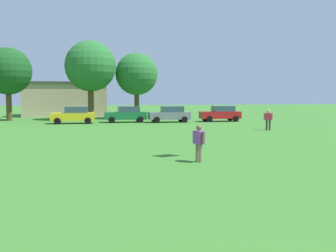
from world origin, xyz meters
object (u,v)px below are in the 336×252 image
(parked_car_red_3, at_px, (221,113))
(tree_right, at_px, (90,66))
(parked_car_green_1, at_px, (126,114))
(adult_bystander, at_px, (199,140))
(tree_left, at_px, (8,71))
(parked_car_yellow_0, at_px, (74,115))
(parked_car_gray_2, at_px, (170,114))
(bystander_near_trees, at_px, (268,118))
(tree_far_right, at_px, (137,74))

(parked_car_red_3, bearing_deg, tree_right, -22.71)
(parked_car_green_1, xyz_separation_m, parked_car_red_3, (10.22, -0.52, 0.00))
(adult_bystander, bearing_deg, tree_left, -175.88)
(parked_car_yellow_0, relative_size, parked_car_gray_2, 1.00)
(parked_car_green_1, bearing_deg, bystander_near_trees, 132.07)
(parked_car_yellow_0, height_order, parked_car_gray_2, same)
(tree_right, bearing_deg, parked_car_red_3, -22.71)
(parked_car_red_3, height_order, tree_right, tree_right)
(adult_bystander, bearing_deg, parked_car_gray_2, 151.80)
(tree_left, relative_size, tree_right, 0.89)
(tree_left, distance_m, tree_far_right, 14.46)
(parked_car_red_3, xyz_separation_m, tree_left, (-22.78, 5.57, 4.61))
(parked_car_green_1, relative_size, parked_car_gray_2, 1.00)
(tree_far_right, bearing_deg, tree_left, -175.15)
(adult_bystander, relative_size, parked_car_green_1, 0.37)
(parked_car_gray_2, bearing_deg, bystander_near_trees, 118.88)
(parked_car_gray_2, bearing_deg, adult_bystander, 81.51)
(parked_car_red_3, height_order, tree_left, tree_left)
(parked_car_yellow_0, bearing_deg, parked_car_gray_2, -179.99)
(parked_car_gray_2, bearing_deg, parked_car_red_3, -177.33)
(parked_car_green_1, xyz_separation_m, parked_car_gray_2, (4.52, -0.78, 0.00))
(parked_car_green_1, relative_size, tree_right, 0.47)
(parked_car_gray_2, height_order, tree_far_right, tree_far_right)
(parked_car_green_1, distance_m, tree_far_right, 7.93)
(parked_car_yellow_0, height_order, tree_far_right, tree_far_right)
(tree_right, height_order, tree_far_right, tree_right)
(parked_car_gray_2, xyz_separation_m, tree_right, (-8.12, 6.05, 5.30))
(parked_car_red_3, distance_m, tree_far_right, 11.68)
(tree_left, bearing_deg, parked_car_gray_2, -18.86)
(bystander_near_trees, relative_size, parked_car_red_3, 0.39)
(parked_car_red_3, xyz_separation_m, tree_right, (-13.82, 5.78, 5.30))
(tree_far_right, bearing_deg, bystander_near_trees, -64.21)
(adult_bystander, height_order, parked_car_green_1, parked_car_green_1)
(parked_car_green_1, height_order, parked_car_red_3, same)
(parked_car_red_3, height_order, tree_far_right, tree_far_right)
(tree_far_right, bearing_deg, adult_bystander, -91.80)
(tree_left, bearing_deg, tree_far_right, 4.85)
(parked_car_yellow_0, height_order, tree_left, tree_left)
(parked_car_green_1, height_order, tree_far_right, tree_far_right)
(adult_bystander, distance_m, tree_left, 33.51)
(parked_car_yellow_0, bearing_deg, parked_car_green_1, -171.59)
(parked_car_gray_2, bearing_deg, tree_right, -36.68)
(bystander_near_trees, relative_size, parked_car_gray_2, 0.39)
(parked_car_green_1, distance_m, parked_car_red_3, 10.23)
(parked_car_gray_2, relative_size, tree_right, 0.47)
(parked_car_yellow_0, relative_size, tree_far_right, 0.54)
(parked_car_gray_2, bearing_deg, parked_car_green_1, -9.85)
(parked_car_green_1, bearing_deg, tree_far_right, -106.43)
(parked_car_red_3, relative_size, tree_left, 0.53)
(bystander_near_trees, relative_size, tree_left, 0.21)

